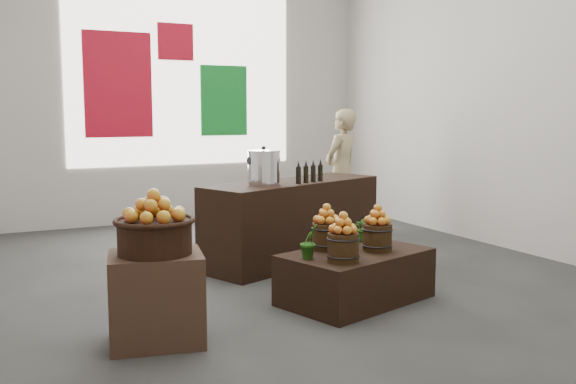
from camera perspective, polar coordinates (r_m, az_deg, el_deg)
name	(u,v)px	position (r m, az deg, el deg)	size (l,w,h in m)	color
ground	(266,278)	(6.02, -1.93, -7.68)	(7.00, 7.00, 0.00)	#363533
back_wall	(161,78)	(9.14, -11.18, 9.89)	(6.00, 0.04, 4.00)	#AFAAA2
back_opening	(183,79)	(9.20, -9.32, 9.91)	(3.20, 0.02, 2.40)	white
deco_red_left	(118,85)	(8.97, -14.87, 9.20)	(0.90, 0.04, 1.40)	#AC0D20
deco_green_right	(224,101)	(9.38, -5.72, 8.08)	(0.70, 0.04, 1.00)	#127926
deco_red_upper	(175,42)	(9.21, -9.98, 13.02)	(0.50, 0.04, 0.50)	#AC0D20
crate	(156,298)	(4.42, -11.62, -9.24)	(0.61, 0.50, 0.61)	#4B3123
wicker_basket	(155,237)	(4.32, -11.76, -3.95)	(0.49, 0.49, 0.22)	black
apples_in_basket	(154,205)	(4.29, -11.83, -1.17)	(0.38, 0.38, 0.20)	#AD051B
display_table	(356,276)	(5.30, 6.04, -7.47)	(1.19, 0.73, 0.41)	black
apple_bucket_front_left	(343,248)	(4.88, 4.92, -4.94)	(0.24, 0.24, 0.22)	#37240F
apples_in_bucket_front_left	(343,223)	(4.84, 4.94, -2.74)	(0.18, 0.18, 0.16)	#AD051B
apple_bucket_front_right	(377,237)	(5.29, 7.94, -4.03)	(0.24, 0.24, 0.22)	#37240F
apples_in_bucket_front_right	(378,215)	(5.26, 7.97, -2.00)	(0.18, 0.18, 0.16)	#AD051B
apple_bucket_rear	(326,237)	(5.29, 3.44, -3.97)	(0.24, 0.24, 0.22)	#37240F
apples_in_bucket_rear	(327,214)	(5.26, 3.45, -1.94)	(0.18, 0.18, 0.16)	#AD051B
herb_garnish_right	(366,228)	(5.65, 6.98, -3.17)	(0.22, 0.19, 0.25)	#205812
herb_garnish_left	(309,241)	(4.97, 1.90, -4.40)	(0.15, 0.12, 0.27)	#205812
counter	(293,221)	(6.62, 0.42, -2.62)	(2.04, 0.65, 0.84)	black
stock_pot_left	(264,168)	(6.25, -2.17, 2.11)	(0.32, 0.32, 0.32)	silver
oil_cruets	(308,171)	(6.42, 1.76, 1.87)	(0.30, 0.06, 0.23)	black
shopper	(341,171)	(8.28, 4.78, 1.90)	(0.57, 0.38, 1.58)	#9B875F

